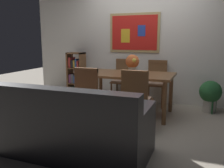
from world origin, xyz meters
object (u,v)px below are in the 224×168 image
at_px(dining_table, 128,78).
at_px(tv_remote, 144,75).
at_px(dining_chair_far_right, 156,79).
at_px(flower_vase, 132,63).
at_px(dining_chair_near_left, 89,91).
at_px(leather_couch, 70,129).
at_px(bookshelf, 76,77).
at_px(potted_ivy, 210,94).
at_px(dining_chair_far_left, 123,77).
at_px(dining_chair_near_right, 136,95).

distance_m(dining_table, tv_remote, 0.35).
xyz_separation_m(dining_chair_far_right, flower_vase, (-0.28, -0.78, 0.39)).
relative_size(dining_chair_near_left, leather_couch, 0.51).
relative_size(dining_chair_far_right, leather_couch, 0.51).
relative_size(bookshelf, flower_vase, 3.08).
distance_m(bookshelf, potted_ivy, 2.83).
relative_size(dining_chair_far_left, dining_chair_far_right, 1.00).
distance_m(dining_chair_far_left, dining_chair_near_left, 1.55).
height_order(dining_chair_near_left, potted_ivy, dining_chair_near_left).
height_order(dining_table, potted_ivy, dining_table).
distance_m(leather_couch, tv_remote, 1.75).
xyz_separation_m(leather_couch, tv_remote, (0.47, 1.63, 0.43)).
bearing_deg(flower_vase, dining_chair_far_left, 118.54).
distance_m(dining_chair_near_right, potted_ivy, 1.74).
xyz_separation_m(dining_table, dining_chair_near_left, (-0.39, -0.77, -0.10)).
xyz_separation_m(flower_vase, tv_remote, (0.23, -0.10, -0.19)).
relative_size(dining_chair_far_left, dining_chair_near_right, 1.00).
distance_m(dining_table, potted_ivy, 1.54).
bearing_deg(dining_chair_near_right, dining_chair_far_left, 114.77).
xyz_separation_m(dining_chair_near_left, tv_remote, (0.70, 0.64, 0.21)).
height_order(dining_table, dining_chair_near_left, dining_chair_near_left).
height_order(leather_couch, bookshelf, bookshelf).
xyz_separation_m(dining_chair_far_left, leather_couch, (0.20, -2.54, -0.23)).
relative_size(potted_ivy, tv_remote, 3.93).
bearing_deg(tv_remote, dining_chair_far_left, 126.23).
bearing_deg(dining_chair_near_right, leather_couch, -118.46).
height_order(leather_couch, tv_remote, leather_couch).
xyz_separation_m(dining_chair_far_left, flower_vase, (0.44, -0.81, 0.39)).
bearing_deg(dining_chair_far_left, dining_table, -65.25).
distance_m(dining_table, dining_chair_far_left, 0.87).
relative_size(leather_couch, bookshelf, 1.74).
distance_m(dining_chair_near_left, flower_vase, 0.96).
bearing_deg(bookshelf, dining_table, -25.44).
relative_size(leather_couch, potted_ivy, 2.88).
relative_size(dining_chair_near_right, bookshelf, 0.88).
relative_size(dining_chair_far_left, flower_vase, 2.70).
xyz_separation_m(dining_chair_far_right, dining_chair_near_right, (0.01, -1.54, 0.00)).
distance_m(dining_chair_near_right, bookshelf, 2.34).
bearing_deg(potted_ivy, dining_table, -156.11).
height_order(dining_chair_far_left, dining_chair_far_right, same).
bearing_deg(tv_remote, dining_chair_near_right, -84.90).
relative_size(bookshelf, potted_ivy, 1.66).
distance_m(dining_table, leather_couch, 1.80).
height_order(dining_chair_far_right, potted_ivy, dining_chair_far_right).
bearing_deg(flower_vase, dining_table, 161.37).
bearing_deg(dining_chair_near_right, potted_ivy, 54.01).
height_order(dining_chair_far_right, leather_couch, dining_chair_far_right).
relative_size(leather_couch, tv_remote, 11.33).
relative_size(dining_chair_near_right, tv_remote, 5.73).
xyz_separation_m(dining_chair_far_right, bookshelf, (-1.80, -0.07, -0.06)).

